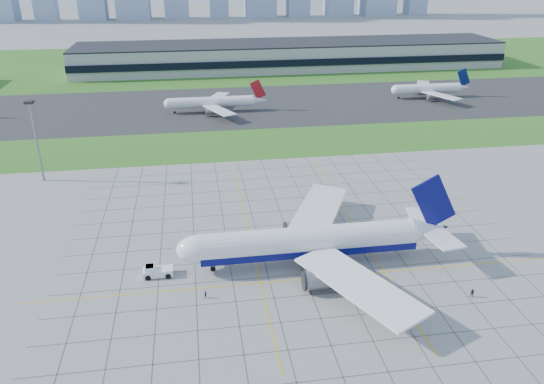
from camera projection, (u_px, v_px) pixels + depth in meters
The scene contains 13 objects.
ground at pixel (304, 274), 118.32m from camera, with size 1400.00×1400.00×0.00m, color gray.
grass_median at pixel (254, 144), 199.37m from camera, with size 700.00×35.00×0.04m, color #2E651D.
asphalt_taxiway at pixel (240, 106), 248.91m from camera, with size 700.00×75.00×0.04m, color #383838.
grass_far at pixel (224, 62), 348.00m from camera, with size 700.00×145.00×0.04m, color #2E651D.
apron_markings at pixel (296, 249), 128.36m from camera, with size 120.00×130.00×0.03m.
terminal at pixel (291, 55), 327.69m from camera, with size 260.00×43.00×15.80m.
light_mast at pixel (35, 131), 160.45m from camera, with size 2.50×2.50×25.60m.
airliner at pixel (311, 242), 120.34m from camera, with size 64.62×65.53×20.35m.
pushback_tug at pixel (157, 271), 117.18m from camera, with size 9.60×3.40×2.67m.
crew_near at pixel (206, 294), 109.78m from camera, with size 0.63×0.41×1.72m, color black.
crew_far at pixel (472, 293), 109.92m from camera, with size 0.94×0.73×1.93m, color black.
distant_jet_1 at pixel (213, 102), 237.55m from camera, with size 43.51×42.66×14.08m.
distant_jet_2 at pixel (429, 89), 261.07m from camera, with size 38.22×42.66×14.08m.
Camera 1 is at (-22.37, -98.03, 65.39)m, focal length 35.00 mm.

